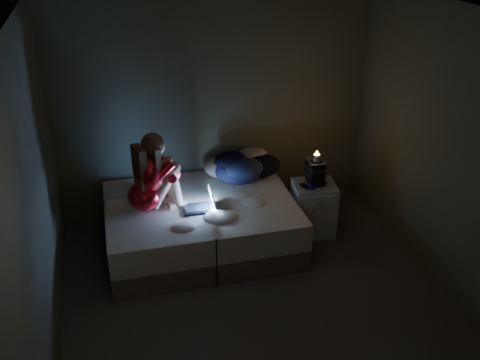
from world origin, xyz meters
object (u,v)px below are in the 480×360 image
object	(u,v)px
nightstand	(313,208)
candle	(317,158)
woman	(143,175)
bed	(201,224)
laptop	(198,199)
phone	(306,187)

from	to	relation	value
nightstand	candle	world-z (taller)	candle
woman	candle	bearing A→B (deg)	-17.13
woman	nightstand	size ratio (longest dim) A/B	1.38
woman	bed	bearing A→B (deg)	-13.10
nightstand	candle	bearing A→B (deg)	106.89
woman	candle	distance (m)	1.83
bed	laptop	bearing A→B (deg)	-105.58
laptop	woman	bearing A→B (deg)	171.20
nightstand	laptop	bearing A→B (deg)	-167.38
bed	woman	size ratio (longest dim) A/B	2.36
laptop	nightstand	size ratio (longest dim) A/B	0.56
laptop	phone	distance (m)	1.19
laptop	phone	size ratio (longest dim) A/B	2.43
bed	phone	distance (m)	1.20
laptop	phone	xyz separation A→B (m)	(1.19, 0.07, -0.05)
bed	nightstand	xyz separation A→B (m)	(1.27, -0.03, 0.03)
woman	laptop	size ratio (longest dim) A/B	2.44
bed	phone	world-z (taller)	phone
woman	laptop	distance (m)	0.61
bed	candle	world-z (taller)	candle
laptop	candle	size ratio (longest dim) A/B	4.24
nightstand	candle	distance (m)	0.62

